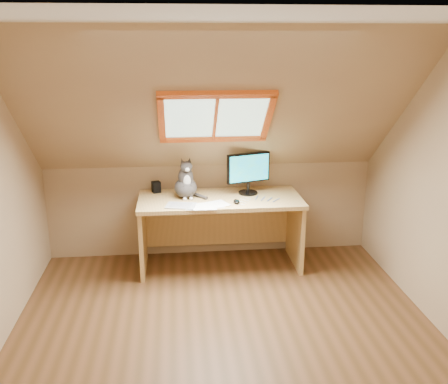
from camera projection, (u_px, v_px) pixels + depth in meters
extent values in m
plane|color=brown|center=(227.00, 341.00, 3.96)|extent=(3.50, 3.50, 0.00)
cube|color=tan|center=(276.00, 333.00, 1.94)|extent=(3.50, 0.02, 2.40)
cube|color=tan|center=(210.00, 209.00, 5.47)|extent=(3.50, 0.02, 1.00)
cube|color=silver|center=(245.00, 17.00, 2.51)|extent=(3.50, 1.95, 0.02)
cube|color=tan|center=(216.00, 109.00, 4.38)|extent=(3.50, 1.56, 1.41)
cube|color=#B2E0CC|center=(215.00, 116.00, 4.48)|extent=(0.90, 0.53, 0.48)
cube|color=orange|center=(215.00, 116.00, 4.48)|extent=(1.02, 0.64, 0.59)
cube|color=#E0B26A|center=(220.00, 200.00, 5.06)|extent=(1.65, 0.72, 0.04)
cube|color=#E0B26A|center=(143.00, 237.00, 5.10)|extent=(0.04, 0.65, 0.71)
cube|color=#E0B26A|center=(295.00, 231.00, 5.25)|extent=(0.04, 0.65, 0.71)
cube|color=#E0B26A|center=(217.00, 223.00, 5.49)|extent=(1.55, 0.03, 0.50)
cylinder|color=black|center=(248.00, 193.00, 5.19)|extent=(0.20, 0.20, 0.02)
cylinder|color=black|center=(248.00, 187.00, 5.17)|extent=(0.03, 0.03, 0.11)
cube|color=black|center=(248.00, 168.00, 5.11)|extent=(0.46, 0.17, 0.31)
cube|color=#036AC7|center=(249.00, 168.00, 5.08)|extent=(0.41, 0.14, 0.27)
ellipsoid|color=#3D3836|center=(186.00, 188.00, 5.05)|extent=(0.27, 0.31, 0.20)
ellipsoid|color=#3D3836|center=(186.00, 177.00, 5.00)|extent=(0.17, 0.17, 0.21)
ellipsoid|color=silver|center=(187.00, 181.00, 4.94)|extent=(0.08, 0.05, 0.12)
ellipsoid|color=#3D3836|center=(186.00, 167.00, 4.92)|extent=(0.14, 0.12, 0.11)
sphere|color=silver|center=(187.00, 170.00, 4.88)|extent=(0.04, 0.04, 0.04)
cone|color=#3D3836|center=(182.00, 161.00, 4.91)|extent=(0.06, 0.06, 0.07)
cone|color=#3D3836|center=(189.00, 160.00, 4.93)|extent=(0.06, 0.06, 0.07)
cube|color=black|center=(156.00, 187.00, 5.21)|extent=(0.10, 0.10, 0.12)
cube|color=#B2B2B7|center=(181.00, 206.00, 4.79)|extent=(0.32, 0.25, 0.01)
ellipsoid|color=black|center=(236.00, 201.00, 4.88)|extent=(0.06, 0.11, 0.03)
cube|color=white|center=(205.00, 206.00, 4.79)|extent=(0.33, 0.27, 0.00)
cube|color=white|center=(205.00, 206.00, 4.79)|extent=(0.32, 0.24, 0.00)
cube|color=white|center=(205.00, 206.00, 4.79)|extent=(0.35, 0.30, 0.00)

